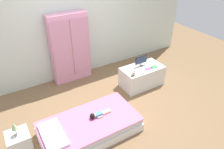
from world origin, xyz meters
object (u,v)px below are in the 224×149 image
Objects in this scene: doll at (96,115)px; book_purple at (148,69)px; rocking_horse_toy at (133,74)px; bed at (90,127)px; tv_stand at (142,76)px; nightstand at (20,143)px; book_green at (154,67)px; tv_monitor at (141,60)px; table_lamp at (14,127)px; wardrobe at (70,48)px.

book_purple reaches higher than doll.
rocking_horse_toy is at bearing 23.94° from doll.
tv_stand is at bearing 22.98° from bed.
rocking_horse_toy is (2.33, 0.30, 0.33)m from nightstand.
book_green is at bearing -0.00° from book_purple.
tv_stand reaches higher than bed.
bed is 5.49× the size of tv_monitor.
tv_monitor is at bearing 137.08° from book_green.
table_lamp is (-1.23, 0.19, 0.21)m from doll.
tv_monitor reaches higher than nightstand.
doll is 2.92× the size of book_green.
book_purple is at bearing 18.74° from bed.
wardrobe is 11.66× the size of book_green.
tv_stand is at bearing -40.96° from wardrobe.
wardrobe reaches higher than tv_monitor.
tv_monitor reaches higher than rocking_horse_toy.
rocking_horse_toy is 0.79× the size of book_purple.
nightstand is at bearing -168.33° from tv_monitor.
bed is 1.98m from book_green.
rocking_horse_toy is at bearing 22.41° from bed.
doll is at bearing -162.20° from book_green.
nightstand is at bearing -170.03° from tv_stand.
table_lamp is (0.00, -0.00, 0.34)m from nightstand.
doll is at bearing -8.75° from table_lamp.
table_lamp is 1.73× the size of book_green.
book_purple is at bearing 7.42° from nightstand.
book_purple is (1.55, 0.55, 0.15)m from doll.
rocking_horse_toy is 0.45m from book_purple.
rocking_horse_toy reaches higher than book_green.
book_green is (2.95, 0.36, 0.28)m from nightstand.
table_lamp reaches higher than doll.
bed is at bearing -103.09° from wardrobe.
tv_stand is 7.73× the size of rocking_horse_toy.
doll is at bearing -98.64° from wardrobe.
bed is 13.56× the size of rocking_horse_toy.
wardrobe is 5.26× the size of tv_monitor.
doll is 1.81m from book_green.
table_lamp is 0.15× the size of wardrobe.
tv_monitor is at bearing 11.67° from table_lamp.
tv_monitor is 1.96× the size of book_purple.
nightstand is 1.56× the size of table_lamp.
book_green is at bearing 7.02° from table_lamp.
doll is at bearing -153.38° from tv_monitor.
nightstand is 0.34m from table_lamp.
book_purple reaches higher than tv_stand.
table_lamp is at bearing -168.33° from tv_monitor.
tv_monitor is (1.50, 0.75, 0.28)m from doll.
tv_stand is (1.22, -1.06, -0.56)m from wardrobe.
tv_stand is (2.71, 0.48, 0.05)m from nightstand.
wardrobe reaches higher than book_purple.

